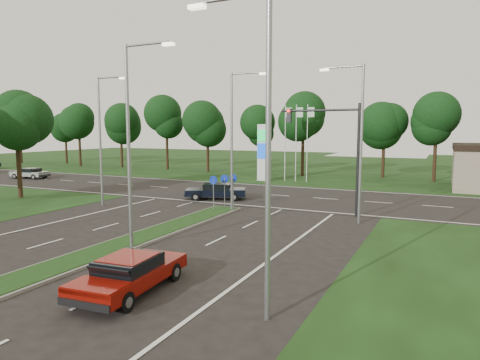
% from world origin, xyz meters
% --- Properties ---
extents(verge_far, '(160.00, 50.00, 0.02)m').
position_xyz_m(verge_far, '(0.00, 55.00, 0.00)').
color(verge_far, black).
rests_on(verge_far, ground).
extents(cross_road, '(160.00, 12.00, 0.02)m').
position_xyz_m(cross_road, '(0.00, 24.00, 0.00)').
color(cross_road, black).
rests_on(cross_road, ground).
extents(median_kerb, '(2.00, 26.00, 0.12)m').
position_xyz_m(median_kerb, '(0.00, 4.00, 0.06)').
color(median_kerb, slate).
rests_on(median_kerb, ground).
extents(streetlight_median_near, '(2.53, 0.22, 9.00)m').
position_xyz_m(streetlight_median_near, '(1.00, 6.00, 5.08)').
color(streetlight_median_near, gray).
rests_on(streetlight_median_near, ground).
extents(streetlight_median_far, '(2.53, 0.22, 9.00)m').
position_xyz_m(streetlight_median_far, '(1.00, 16.00, 5.08)').
color(streetlight_median_far, gray).
rests_on(streetlight_median_far, ground).
extents(streetlight_left_far, '(2.53, 0.22, 9.00)m').
position_xyz_m(streetlight_left_far, '(-8.30, 14.00, 5.08)').
color(streetlight_left_far, gray).
rests_on(streetlight_left_far, ground).
extents(streetlight_right_far, '(2.53, 0.22, 9.00)m').
position_xyz_m(streetlight_right_far, '(8.80, 16.00, 5.08)').
color(streetlight_right_far, gray).
rests_on(streetlight_right_far, ground).
extents(streetlight_right_near, '(2.53, 0.22, 9.00)m').
position_xyz_m(streetlight_right_near, '(8.80, 2.00, 5.08)').
color(streetlight_right_near, gray).
rests_on(streetlight_right_near, ground).
extents(traffic_signal, '(5.10, 0.42, 7.00)m').
position_xyz_m(traffic_signal, '(7.19, 18.00, 4.65)').
color(traffic_signal, black).
rests_on(traffic_signal, ground).
extents(median_signs, '(1.16, 1.76, 2.38)m').
position_xyz_m(median_signs, '(0.00, 16.40, 1.71)').
color(median_signs, gray).
rests_on(median_signs, ground).
extents(gas_pylon, '(5.80, 1.26, 8.00)m').
position_xyz_m(gas_pylon, '(-3.79, 33.05, 3.20)').
color(gas_pylon, silver).
rests_on(gas_pylon, ground).
extents(tree_left_far, '(5.20, 5.20, 8.86)m').
position_xyz_m(tree_left_far, '(-17.90, 13.93, 6.11)').
color(tree_left_far, black).
rests_on(tree_left_far, ground).
extents(treeline_far, '(6.00, 6.00, 9.90)m').
position_xyz_m(treeline_far, '(0.10, 39.93, 6.83)').
color(treeline_far, black).
rests_on(treeline_far, ground).
extents(red_sedan, '(2.23, 4.63, 1.23)m').
position_xyz_m(red_sedan, '(4.12, 1.97, 0.66)').
color(red_sedan, maroon).
rests_on(red_sedan, ground).
extents(navy_sedan, '(4.92, 3.52, 1.25)m').
position_xyz_m(navy_sedan, '(-2.60, 20.01, 0.67)').
color(navy_sedan, black).
rests_on(navy_sedan, ground).
extents(far_car_a, '(4.28, 2.26, 1.18)m').
position_xyz_m(far_car_a, '(-28.37, 23.74, 0.63)').
color(far_car_a, '#969696').
rests_on(far_car_a, ground).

